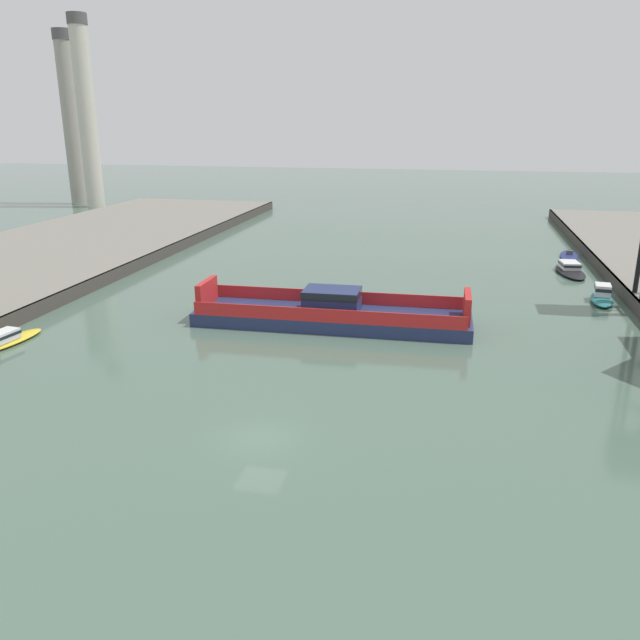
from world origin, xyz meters
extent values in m
plane|color=#4C6656|center=(0.00, 0.00, 0.00)|extent=(400.00, 400.00, 0.00)
cube|color=#423D38|center=(-25.76, 20.00, 0.68)|extent=(0.30, 140.00, 1.35)
cube|color=navy|center=(-0.09, 20.61, 0.55)|extent=(23.17, 6.30, 1.10)
cube|color=red|center=(-0.15, 23.48, 1.65)|extent=(22.13, 0.56, 1.10)
cube|color=red|center=(-0.04, 17.75, 1.65)|extent=(22.13, 0.56, 1.10)
cube|color=navy|center=(-0.09, 20.61, 2.10)|extent=(4.67, 3.31, 2.01)
cube|color=black|center=(-0.09, 20.61, 2.76)|extent=(4.71, 3.35, 0.60)
cube|color=red|center=(10.93, 20.83, 2.20)|extent=(0.58, 4.10, 2.20)
cube|color=red|center=(-11.12, 20.39, 2.20)|extent=(0.58, 4.10, 2.20)
ellipsoid|color=#237075|center=(23.58, 32.75, 0.30)|extent=(2.64, 5.84, 0.59)
cube|color=silver|center=(23.63, 33.17, 1.12)|extent=(1.61, 2.13, 1.06)
cube|color=black|center=(23.63, 33.17, 1.25)|extent=(1.65, 2.19, 0.32)
ellipsoid|color=yellow|center=(-23.53, 10.65, 0.20)|extent=(2.61, 6.67, 0.39)
cube|color=silver|center=(-23.59, 10.17, 0.78)|extent=(1.56, 2.41, 0.77)
cube|color=black|center=(-23.59, 10.17, 0.87)|extent=(1.60, 2.48, 0.23)
ellipsoid|color=navy|center=(23.76, 53.75, 0.20)|extent=(3.16, 7.74, 0.39)
cube|color=#4C4C51|center=(23.76, 53.75, 0.64)|extent=(0.82, 0.50, 0.50)
ellipsoid|color=black|center=(22.50, 44.55, 0.24)|extent=(3.41, 8.04, 0.47)
cube|color=silver|center=(22.45, 45.14, 0.86)|extent=(2.12, 2.90, 0.78)
cube|color=black|center=(22.45, 45.14, 0.96)|extent=(2.18, 2.99, 0.23)
cylinder|color=beige|center=(-60.56, 85.12, 17.59)|extent=(3.38, 3.38, 35.19)
cylinder|color=#4C4C4C|center=(-60.56, 85.12, 34.19)|extent=(3.65, 3.65, 2.00)
cylinder|color=#9E998E|center=(-66.48, 88.94, 16.58)|extent=(3.34, 3.34, 33.17)
cylinder|color=#4C4C4C|center=(-66.48, 88.94, 32.17)|extent=(3.60, 3.60, 2.00)
camera|label=1|loc=(9.70, -29.33, 16.49)|focal=35.57mm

